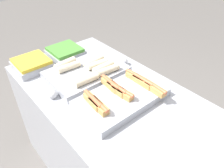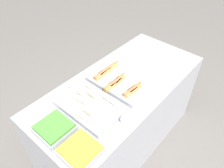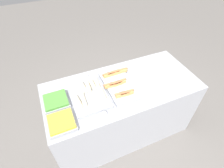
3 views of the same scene
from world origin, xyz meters
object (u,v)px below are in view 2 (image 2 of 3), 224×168
object	(u,v)px
serving_spoon_far	(71,86)
tray_side_front	(80,151)
serving_spoon_near	(123,121)
tray_hotdogs	(118,83)
tray_side_back	(55,129)
tray_wraps	(90,105)

from	to	relation	value
serving_spoon_far	tray_side_front	bearing A→B (deg)	-125.38
serving_spoon_near	tray_side_front	bearing A→B (deg)	172.90
tray_hotdogs	serving_spoon_near	distance (m)	0.42
serving_spoon_near	serving_spoon_far	bearing A→B (deg)	90.28
tray_side_back	tray_wraps	bearing A→B (deg)	-4.38
tray_side_front	tray_hotdogs	bearing A→B (deg)	20.15
tray_hotdogs	serving_spoon_far	size ratio (longest dim) A/B	2.58
tray_wraps	tray_hotdogs	bearing A→B (deg)	0.47
tray_side_back	serving_spoon_far	xyz separation A→B (m)	(0.39, 0.27, -0.01)
tray_side_back	tray_side_front	bearing A→B (deg)	-90.00
tray_side_back	serving_spoon_far	distance (m)	0.47
tray_hotdogs	serving_spoon_far	world-z (taller)	tray_hotdogs
tray_side_front	serving_spoon_near	size ratio (longest dim) A/B	1.14
tray_wraps	tray_side_back	world-z (taller)	tray_wraps
tray_wraps	tray_side_front	world-z (taller)	tray_wraps
tray_wraps	serving_spoon_far	bearing A→B (deg)	80.33
tray_wraps	tray_side_back	xyz separation A→B (m)	(-0.34, 0.03, 0.00)
tray_side_front	serving_spoon_near	xyz separation A→B (m)	(0.39, -0.05, -0.01)
serving_spoon_near	tray_hotdogs	bearing A→B (deg)	45.12
tray_wraps	serving_spoon_near	bearing A→B (deg)	-79.93
serving_spoon_far	serving_spoon_near	bearing A→B (deg)	-89.72
tray_wraps	tray_side_back	size ratio (longest dim) A/B	2.12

